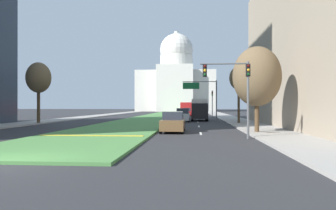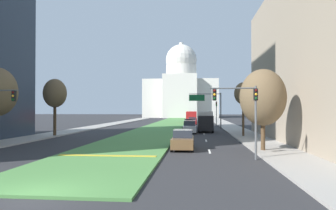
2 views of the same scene
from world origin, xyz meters
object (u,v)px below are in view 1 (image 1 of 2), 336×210
(street_tree_right_mid, at_px, (239,79))
(sedan_far_horizon, at_px, (187,112))
(overhead_guide_sign, at_px, (203,91))
(sedan_distant, at_px, (183,114))
(traffic_light_far_right, at_px, (212,100))
(sedan_lead_stopped, at_px, (173,122))
(street_tree_right_near, at_px, (257,77))
(traffic_light_near_right, at_px, (235,82))
(street_tree_left_mid, at_px, (39,78))
(city_bus, at_px, (186,108))
(box_truck_delivery, at_px, (199,109))
(sedan_midblock, at_px, (183,115))
(capitol_building, at_px, (176,82))

(street_tree_right_mid, bearing_deg, sedan_far_horizon, 103.45)
(overhead_guide_sign, relative_size, sedan_distant, 1.44)
(sedan_distant, bearing_deg, traffic_light_far_right, 51.09)
(sedan_lead_stopped, xyz_separation_m, sedan_distant, (-0.15, 29.00, 0.01))
(street_tree_right_near, bearing_deg, sedan_far_horizon, 98.70)
(traffic_light_near_right, distance_m, street_tree_left_mid, 26.68)
(sedan_lead_stopped, xyz_separation_m, sedan_far_horizon, (0.28, 41.15, 0.00))
(sedan_lead_stopped, distance_m, city_bus, 49.59)
(street_tree_right_mid, xyz_separation_m, box_truck_delivery, (-4.59, 8.52, -3.82))
(street_tree_right_mid, relative_size, sedan_midblock, 1.61)
(street_tree_right_near, height_order, box_truck_delivery, street_tree_right_near)
(traffic_light_near_right, bearing_deg, sedan_far_horizon, 95.23)
(street_tree_right_near, height_order, city_bus, street_tree_right_near)
(sedan_distant, bearing_deg, street_tree_right_near, -77.08)
(street_tree_left_mid, bearing_deg, street_tree_right_near, -25.74)
(overhead_guide_sign, xyz_separation_m, street_tree_right_mid, (3.80, -15.00, 0.84))
(capitol_building, xyz_separation_m, traffic_light_far_right, (10.68, -66.80, -8.51))
(overhead_guide_sign, height_order, sedan_far_horizon, overhead_guide_sign)
(capitol_building, relative_size, box_truck_delivery, 5.10)
(sedan_midblock, relative_size, sedan_far_horizon, 0.99)
(traffic_light_far_right, height_order, city_bus, traffic_light_far_right)
(street_tree_left_mid, bearing_deg, capitol_building, 82.72)
(capitol_building, relative_size, sedan_distant, 7.25)
(city_bus, bearing_deg, street_tree_right_near, -82.42)
(sedan_midblock, distance_m, box_truck_delivery, 4.17)
(street_tree_left_mid, bearing_deg, box_truck_delivery, 27.78)
(traffic_light_far_right, xyz_separation_m, sedan_lead_stopped, (-5.36, -35.82, -2.51))
(street_tree_right_near, relative_size, city_bus, 0.63)
(traffic_light_far_right, xyz_separation_m, sedan_distant, (-5.51, -6.82, -2.50))
(street_tree_left_mid, height_order, sedan_distant, street_tree_left_mid)
(overhead_guide_sign, bearing_deg, capitol_building, 96.59)
(sedan_far_horizon, bearing_deg, overhead_guide_sign, -77.39)
(overhead_guide_sign, distance_m, city_bus, 22.67)
(street_tree_right_near, height_order, street_tree_right_mid, street_tree_right_mid)
(traffic_light_far_right, relative_size, sedan_far_horizon, 1.18)
(traffic_light_far_right, bearing_deg, sedan_midblock, -105.68)
(overhead_guide_sign, bearing_deg, sedan_lead_stopped, -97.03)
(street_tree_right_near, distance_m, street_tree_left_mid, 26.46)
(street_tree_right_mid, xyz_separation_m, city_bus, (-7.17, 37.23, -3.73))
(traffic_light_far_right, xyz_separation_m, overhead_guide_sign, (-1.99, -8.47, 1.35))
(street_tree_right_mid, bearing_deg, street_tree_left_mid, -175.66)
(sedan_lead_stopped, height_order, sedan_midblock, sedan_midblock)
(sedan_far_horizon, bearing_deg, sedan_distant, -92.03)
(traffic_light_near_right, relative_size, city_bus, 0.47)
(overhead_guide_sign, height_order, box_truck_delivery, overhead_guide_sign)
(traffic_light_far_right, bearing_deg, traffic_light_near_right, -91.18)
(traffic_light_far_right, relative_size, sedan_lead_stopped, 1.13)
(sedan_distant, distance_m, sedan_far_horizon, 12.16)
(overhead_guide_sign, distance_m, sedan_midblock, 10.99)
(box_truck_delivery, bearing_deg, city_bus, 95.13)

